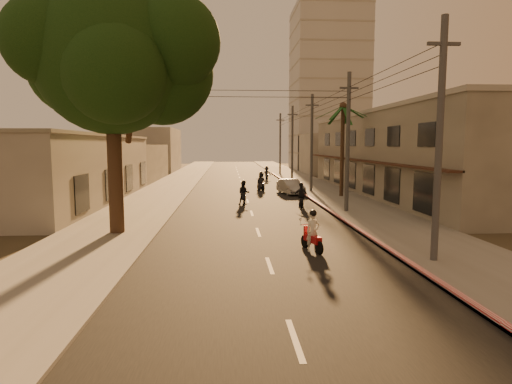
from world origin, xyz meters
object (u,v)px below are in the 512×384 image
scooter_far_b (267,174)px  parked_car (291,187)px  scooter_far_a (261,182)px  broadleaf_tree (120,59)px  scooter_mid_a (244,194)px  scooter_red (313,233)px  scooter_mid_b (301,196)px  palm_tree (343,111)px

scooter_far_b → parked_car: (0.76, -15.47, -0.12)m
scooter_far_a → parked_car: 3.91m
scooter_far_a → broadleaf_tree: bearing=-128.7°
broadleaf_tree → scooter_mid_a: broadleaf_tree is taller
scooter_red → scooter_mid_b: size_ratio=0.97×
scooter_red → scooter_far_a: (-0.34, 23.59, 0.05)m
scooter_far_b → scooter_red: bearing=-93.8°
scooter_far_b → parked_car: scooter_far_b is taller
scooter_mid_a → scooter_red: bearing=-78.9°
scooter_mid_a → scooter_far_a: bearing=79.8°
scooter_far_b → scooter_mid_b: bearing=-91.0°
palm_tree → parked_car: bearing=147.2°
palm_tree → scooter_far_b: (-4.69, 18.01, -6.36)m
broadleaf_tree → scooter_far_a: (8.26, 19.46, -7.64)m
scooter_far_a → scooter_mid_a: bearing=-117.6°
scooter_red → scooter_far_a: bearing=73.4°
scooter_mid_a → scooter_far_a: 9.75m
scooter_red → scooter_far_b: scooter_red is taller
palm_tree → parked_car: (-3.93, 2.54, -6.48)m
scooter_mid_a → scooter_far_a: size_ratio=1.00×
broadleaf_tree → parked_car: 21.06m
broadleaf_tree → palm_tree: bearing=43.5°
broadleaf_tree → scooter_mid_a: 14.00m
broadleaf_tree → scooter_red: (8.60, -4.13, -7.69)m
scooter_red → scooter_mid_b: (1.63, 12.35, 0.02)m
broadleaf_tree → scooter_far_a: size_ratio=6.55×
scooter_mid_b → scooter_red: bearing=-91.4°
scooter_mid_a → scooter_far_b: scooter_mid_a is taller
broadleaf_tree → scooter_mid_b: size_ratio=6.68×
broadleaf_tree → scooter_far_a: 22.48m
scooter_mid_b → broadleaf_tree: bearing=-135.1°
scooter_red → scooter_mid_a: scooter_mid_a is taller
broadleaf_tree → parked_car: bearing=56.9°
scooter_far_b → parked_car: bearing=-88.9°
broadleaf_tree → parked_car: (10.68, 16.39, -7.80)m
palm_tree → scooter_red: size_ratio=4.65×
palm_tree → scooter_mid_a: bearing=-154.8°
scooter_red → scooter_mid_b: 12.45m
scooter_red → scooter_far_b: bearing=70.5°
scooter_red → scooter_far_a: 23.59m
parked_car → scooter_far_b: bearing=81.6°
scooter_mid_a → scooter_far_b: size_ratio=1.05×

